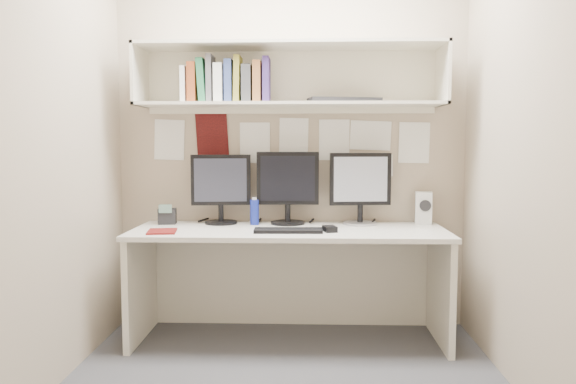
{
  "coord_description": "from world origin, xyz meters",
  "views": [
    {
      "loc": [
        0.12,
        -2.91,
        1.28
      ],
      "look_at": [
        0.0,
        0.35,
        0.99
      ],
      "focal_mm": 35.0,
      "sensor_mm": 36.0,
      "label": 1
    }
  ],
  "objects_px": {
    "desk": "(289,284)",
    "desk_phone": "(167,216)",
    "monitor_left": "(221,186)",
    "maroon_notebook": "(162,231)",
    "speaker": "(423,208)",
    "monitor_center": "(288,185)",
    "keyboard": "(288,230)",
    "monitor_right": "(360,186)"
  },
  "relations": [
    {
      "from": "monitor_left",
      "to": "keyboard",
      "type": "distance_m",
      "value": 0.64
    },
    {
      "from": "speaker",
      "to": "desk_phone",
      "type": "height_order",
      "value": "speaker"
    },
    {
      "from": "speaker",
      "to": "maroon_notebook",
      "type": "bearing_deg",
      "value": -156.83
    },
    {
      "from": "monitor_center",
      "to": "monitor_right",
      "type": "xyz_separation_m",
      "value": [
        0.49,
        0.0,
        -0.0
      ]
    },
    {
      "from": "monitor_center",
      "to": "keyboard",
      "type": "height_order",
      "value": "monitor_center"
    },
    {
      "from": "monitor_center",
      "to": "speaker",
      "type": "bearing_deg",
      "value": 0.8
    },
    {
      "from": "monitor_left",
      "to": "speaker",
      "type": "height_order",
      "value": "monitor_left"
    },
    {
      "from": "monitor_left",
      "to": "maroon_notebook",
      "type": "bearing_deg",
      "value": -135.53
    },
    {
      "from": "monitor_center",
      "to": "desk",
      "type": "bearing_deg",
      "value": -86.81
    },
    {
      "from": "maroon_notebook",
      "to": "monitor_left",
      "type": "bearing_deg",
      "value": 43.25
    },
    {
      "from": "monitor_right",
      "to": "keyboard",
      "type": "relative_size",
      "value": 1.15
    },
    {
      "from": "keyboard",
      "to": "speaker",
      "type": "bearing_deg",
      "value": 21.7
    },
    {
      "from": "monitor_left",
      "to": "monitor_right",
      "type": "distance_m",
      "value": 0.94
    },
    {
      "from": "desk",
      "to": "keyboard",
      "type": "relative_size",
      "value": 4.76
    },
    {
      "from": "monitor_center",
      "to": "keyboard",
      "type": "bearing_deg",
      "value": -88.69
    },
    {
      "from": "monitor_left",
      "to": "speaker",
      "type": "distance_m",
      "value": 1.38
    },
    {
      "from": "monitor_left",
      "to": "monitor_center",
      "type": "bearing_deg",
      "value": -7.52
    },
    {
      "from": "speaker",
      "to": "desk_phone",
      "type": "xyz_separation_m",
      "value": [
        -1.74,
        -0.07,
        -0.05
      ]
    },
    {
      "from": "desk",
      "to": "monitor_center",
      "type": "relative_size",
      "value": 4.09
    },
    {
      "from": "desk",
      "to": "speaker",
      "type": "distance_m",
      "value": 1.05
    },
    {
      "from": "desk",
      "to": "monitor_center",
      "type": "xyz_separation_m",
      "value": [
        -0.02,
        0.22,
        0.63
      ]
    },
    {
      "from": "monitor_right",
      "to": "monitor_left",
      "type": "bearing_deg",
      "value": 173.3
    },
    {
      "from": "monitor_center",
      "to": "desk_phone",
      "type": "xyz_separation_m",
      "value": [
        -0.82,
        -0.04,
        -0.21
      ]
    },
    {
      "from": "desk",
      "to": "monitor_left",
      "type": "distance_m",
      "value": 0.81
    },
    {
      "from": "monitor_left",
      "to": "maroon_notebook",
      "type": "relative_size",
      "value": 2.26
    },
    {
      "from": "monitor_left",
      "to": "desk_phone",
      "type": "bearing_deg",
      "value": 178.01
    },
    {
      "from": "maroon_notebook",
      "to": "desk_phone",
      "type": "height_order",
      "value": "desk_phone"
    },
    {
      "from": "speaker",
      "to": "maroon_notebook",
      "type": "relative_size",
      "value": 1.05
    },
    {
      "from": "monitor_center",
      "to": "speaker",
      "type": "height_order",
      "value": "monitor_center"
    },
    {
      "from": "monitor_left",
      "to": "desk_phone",
      "type": "relative_size",
      "value": 3.39
    },
    {
      "from": "monitor_right",
      "to": "maroon_notebook",
      "type": "xyz_separation_m",
      "value": [
        -1.25,
        -0.39,
        -0.26
      ]
    },
    {
      "from": "keyboard",
      "to": "desk_phone",
      "type": "xyz_separation_m",
      "value": [
        -0.83,
        0.32,
        0.04
      ]
    },
    {
      "from": "monitor_left",
      "to": "maroon_notebook",
      "type": "height_order",
      "value": "monitor_left"
    },
    {
      "from": "desk_phone",
      "to": "maroon_notebook",
      "type": "bearing_deg",
      "value": -86.5
    },
    {
      "from": "monitor_center",
      "to": "speaker",
      "type": "distance_m",
      "value": 0.93
    },
    {
      "from": "desk",
      "to": "monitor_left",
      "type": "relative_size",
      "value": 4.26
    },
    {
      "from": "monitor_left",
      "to": "speaker",
      "type": "relative_size",
      "value": 2.16
    },
    {
      "from": "monitor_center",
      "to": "keyboard",
      "type": "xyz_separation_m",
      "value": [
        0.02,
        -0.36,
        -0.25
      ]
    },
    {
      "from": "monitor_right",
      "to": "desk",
      "type": "bearing_deg",
      "value": -161.81
    },
    {
      "from": "desk",
      "to": "desk_phone",
      "type": "xyz_separation_m",
      "value": [
        -0.83,
        0.18,
        0.42
      ]
    },
    {
      "from": "speaker",
      "to": "monitor_left",
      "type": "bearing_deg",
      "value": -169.62
    },
    {
      "from": "monitor_right",
      "to": "monitor_center",
      "type": "bearing_deg",
      "value": 173.3
    }
  ]
}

